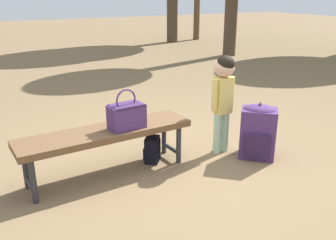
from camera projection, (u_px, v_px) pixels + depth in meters
ground_plane at (181, 162)px, 3.72m from camera, size 40.00×40.00×0.00m
park_bench at (106, 135)px, 3.35m from camera, size 1.62×0.49×0.45m
handbag at (127, 115)px, 3.33m from camera, size 0.34×0.21×0.37m
child_standing at (223, 89)px, 3.74m from camera, size 0.28×0.21×1.04m
backpack_large at (258, 130)px, 3.76m from camera, size 0.43×0.43×0.59m
backpack_small at (152, 148)px, 3.70m from camera, size 0.21×0.22×0.30m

